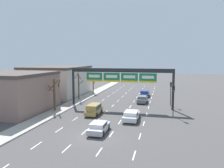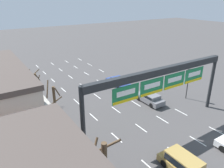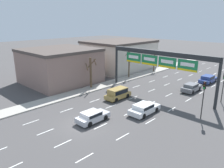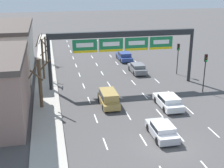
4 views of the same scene
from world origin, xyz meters
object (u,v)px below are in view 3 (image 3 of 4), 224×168
(car_white, at_px, (144,108))
(tree_bare_second, at_px, (129,63))
(car_grey, at_px, (191,87))
(tree_bare_closest, at_px, (91,71))
(traffic_light_near_gantry, at_px, (224,81))
(tree_bare_third, at_px, (154,60))
(sign_gantry, at_px, (159,58))
(car_blue, at_px, (208,79))
(suv_gold, at_px, (118,93))
(car_silver, at_px, (92,116))
(traffic_light_mid_block, at_px, (204,93))

(car_white, height_order, tree_bare_second, tree_bare_second)
(car_white, relative_size, tree_bare_second, 0.77)
(car_grey, distance_m, tree_bare_closest, 17.22)
(tree_bare_second, bearing_deg, traffic_light_near_gantry, -4.42)
(car_grey, height_order, tree_bare_second, tree_bare_second)
(car_grey, bearing_deg, car_white, -91.47)
(car_white, bearing_deg, tree_bare_third, 120.72)
(sign_gantry, height_order, car_grey, sign_gantry)
(sign_gantry, xyz_separation_m, traffic_light_near_gantry, (8.77, 3.31, -2.67))
(car_blue, distance_m, tree_bare_closest, 22.42)
(traffic_light_near_gantry, bearing_deg, tree_bare_second, 175.58)
(suv_gold, distance_m, tree_bare_third, 20.53)
(car_silver, height_order, tree_bare_closest, tree_bare_closest)
(traffic_light_mid_block, height_order, tree_bare_closest, tree_bare_closest)
(tree_bare_second, bearing_deg, car_white, -44.17)
(traffic_light_near_gantry, bearing_deg, sign_gantry, -159.33)
(car_blue, bearing_deg, tree_bare_second, -149.44)
(tree_bare_closest, bearing_deg, tree_bare_third, 88.02)
(car_grey, relative_size, tree_bare_second, 0.74)
(car_silver, distance_m, suv_gold, 8.47)
(traffic_light_mid_block, bearing_deg, car_grey, 120.63)
(car_silver, distance_m, tree_bare_closest, 13.61)
(car_white, distance_m, car_blue, 20.34)
(sign_gantry, relative_size, suv_gold, 4.33)
(car_white, xyz_separation_m, traffic_light_mid_block, (5.87, 3.56, 2.62))
(suv_gold, bearing_deg, car_grey, 59.89)
(traffic_light_near_gantry, bearing_deg, car_grey, 161.67)
(car_white, bearing_deg, traffic_light_mid_block, 31.25)
(car_grey, distance_m, tree_bare_third, 15.44)
(car_silver, bearing_deg, car_grey, 80.12)
(car_grey, bearing_deg, tree_bare_second, -178.54)
(car_white, relative_size, traffic_light_mid_block, 0.97)
(suv_gold, height_order, car_grey, suv_gold)
(car_blue, distance_m, tree_bare_second, 15.46)
(car_silver, distance_m, car_grey, 19.31)
(traffic_light_near_gantry, relative_size, tree_bare_second, 0.75)
(tree_bare_third, bearing_deg, traffic_light_mid_block, -43.66)
(car_blue, bearing_deg, sign_gantry, -104.69)
(suv_gold, distance_m, tree_bare_second, 12.97)
(sign_gantry, distance_m, tree_bare_second, 11.29)
(sign_gantry, height_order, traffic_light_mid_block, sign_gantry)
(car_silver, xyz_separation_m, traffic_light_near_gantry, (8.69, 17.24, 2.46))
(car_white, height_order, tree_bare_closest, tree_bare_closest)
(car_white, xyz_separation_m, traffic_light_near_gantry, (5.70, 11.13, 2.44))
(traffic_light_mid_block, relative_size, tree_bare_closest, 0.89)
(traffic_light_mid_block, bearing_deg, tree_bare_second, 154.40)
(tree_bare_closest, relative_size, tree_bare_second, 0.89)
(suv_gold, distance_m, car_blue, 19.65)
(traffic_light_near_gantry, xyz_separation_m, tree_bare_closest, (-18.92, -8.59, -0.12))
(sign_gantry, distance_m, tree_bare_third, 16.69)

